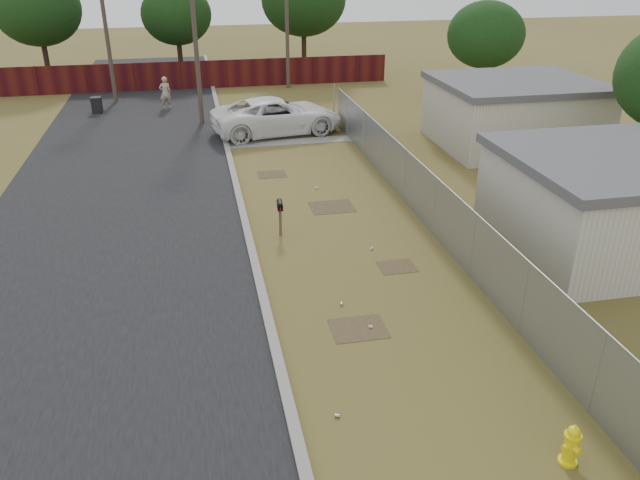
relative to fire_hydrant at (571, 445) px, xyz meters
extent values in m
plane|color=brown|center=(-1.91, 10.16, -0.42)|extent=(120.00, 120.00, 0.00)
cube|color=black|center=(-9.41, 18.16, -0.41)|extent=(9.00, 60.00, 0.02)
cube|color=gray|center=(-4.91, 18.16, -0.36)|extent=(0.25, 60.00, 0.12)
cube|color=gray|center=(-1.91, 21.66, -0.41)|extent=(6.20, 1.00, 0.03)
cylinder|color=gray|center=(1.19, 1.16, 0.58)|extent=(0.06, 0.06, 2.00)
cylinder|color=gray|center=(1.19, 4.16, 0.58)|extent=(0.06, 0.06, 2.00)
cylinder|color=gray|center=(1.19, 7.16, 0.58)|extent=(0.06, 0.06, 2.00)
cylinder|color=gray|center=(1.19, 10.16, 0.58)|extent=(0.06, 0.06, 2.00)
cylinder|color=gray|center=(1.19, 13.16, 0.58)|extent=(0.06, 0.06, 2.00)
cylinder|color=gray|center=(1.19, 16.16, 0.58)|extent=(0.06, 0.06, 2.00)
cylinder|color=gray|center=(1.19, 19.16, 0.58)|extent=(0.06, 0.06, 2.00)
cylinder|color=gray|center=(1.19, 22.16, 0.58)|extent=(0.06, 0.06, 2.00)
cylinder|color=gray|center=(1.19, 25.16, 0.58)|extent=(0.06, 0.06, 2.00)
cylinder|color=gray|center=(1.19, 11.16, 1.58)|extent=(0.04, 26.00, 0.04)
cube|color=gray|center=(1.19, 11.16, 0.58)|extent=(0.01, 26.00, 2.00)
cube|color=black|center=(1.25, 11.16, -0.12)|extent=(0.03, 26.00, 0.60)
cube|color=#48130F|center=(-7.91, 35.16, 0.48)|extent=(30.00, 0.12, 1.80)
cylinder|color=brown|center=(-5.91, 26.16, 4.08)|extent=(0.24, 0.24, 9.00)
cylinder|color=brown|center=(-10.91, 32.16, 4.08)|extent=(0.24, 0.24, 9.00)
cylinder|color=brown|center=(0.09, 34.16, 4.08)|extent=(0.24, 0.24, 9.00)
cube|color=beige|center=(7.09, 8.16, 0.98)|extent=(8.00, 6.00, 2.80)
cube|color=beige|center=(8.59, 19.16, 0.98)|extent=(7.00, 6.00, 2.80)
cube|color=#4F4F54|center=(8.59, 19.16, 2.53)|extent=(7.28, 6.24, 0.30)
cylinder|color=#362818|center=(-15.91, 39.16, 1.23)|extent=(0.36, 0.36, 3.30)
ellipsoid|color=black|center=(-15.91, 39.16, 4.45)|extent=(5.70, 5.70, 4.84)
cylinder|color=#362818|center=(-6.91, 40.16, 1.01)|extent=(0.36, 0.36, 2.86)
ellipsoid|color=black|center=(-6.91, 40.16, 3.80)|extent=(4.94, 4.94, 4.20)
cylinder|color=#362818|center=(2.09, 39.16, 1.34)|extent=(0.36, 0.36, 3.52)
cylinder|color=#362818|center=(11.09, 28.16, 0.90)|extent=(0.36, 0.36, 2.64)
ellipsoid|color=black|center=(11.09, 28.16, 3.48)|extent=(4.56, 4.56, 3.88)
cylinder|color=yellow|center=(0.00, 0.01, -0.39)|extent=(0.44, 0.44, 0.06)
cylinder|color=yellow|center=(0.00, 0.01, -0.07)|extent=(0.31, 0.31, 0.61)
cylinder|color=yellow|center=(0.00, 0.01, 0.24)|extent=(0.40, 0.40, 0.05)
sphere|color=yellow|center=(0.00, 0.01, 0.32)|extent=(0.30, 0.30, 0.24)
cylinder|color=yellow|center=(0.00, 0.01, 0.45)|extent=(0.05, 0.05, 0.06)
cylinder|color=yellow|center=(-0.14, -0.03, 0.00)|extent=(0.13, 0.14, 0.12)
cylinder|color=yellow|center=(0.14, 0.04, 0.00)|extent=(0.13, 0.14, 0.12)
cylinder|color=yellow|center=(0.04, -0.14, 0.00)|extent=(0.18, 0.16, 0.15)
cube|color=brown|center=(-3.83, 11.14, 0.09)|extent=(0.10, 0.10, 1.01)
cube|color=black|center=(-3.83, 11.14, 0.62)|extent=(0.21, 0.50, 0.18)
cylinder|color=black|center=(-3.83, 11.14, 0.71)|extent=(0.21, 0.50, 0.18)
cube|color=#AA0C14|center=(-3.85, 10.88, 0.62)|extent=(0.02, 0.04, 0.10)
imported|color=white|center=(-2.20, 23.33, 0.49)|extent=(6.98, 4.10, 1.82)
imported|color=tan|center=(-7.85, 29.90, 0.50)|extent=(0.74, 0.56, 1.85)
cube|color=black|center=(-11.71, 29.62, 0.00)|extent=(0.56, 0.56, 0.85)
cube|color=black|center=(-11.71, 29.62, 0.45)|extent=(0.62, 0.62, 0.07)
cylinder|color=black|center=(-11.46, 29.34, -0.33)|extent=(0.05, 0.18, 0.18)
cylinder|color=silver|center=(-2.40, 5.13, -0.38)|extent=(0.12, 0.10, 0.07)
cylinder|color=#ACACB1|center=(-2.87, 6.36, -0.38)|extent=(0.08, 0.10, 0.07)
cylinder|color=silver|center=(-1.14, 9.45, -0.38)|extent=(0.12, 0.11, 0.07)
cylinder|color=#ACACB1|center=(-3.98, 2.09, -0.38)|extent=(0.12, 0.10, 0.07)
cylinder|color=silver|center=(-1.81, 15.12, -0.38)|extent=(0.12, 0.11, 0.07)
camera|label=1|loc=(-6.36, -7.67, 8.46)|focal=35.00mm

